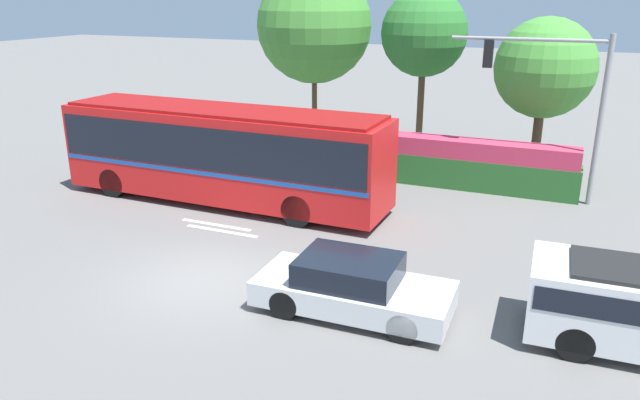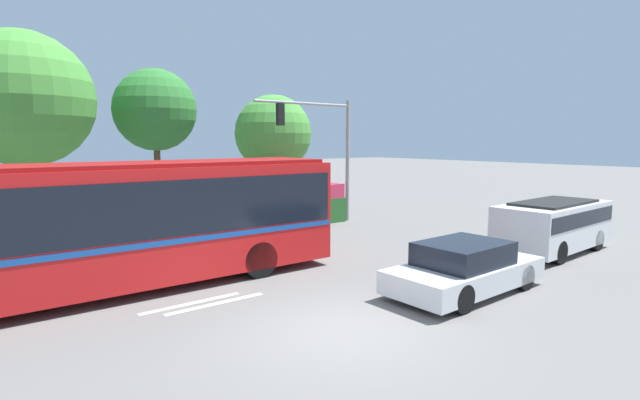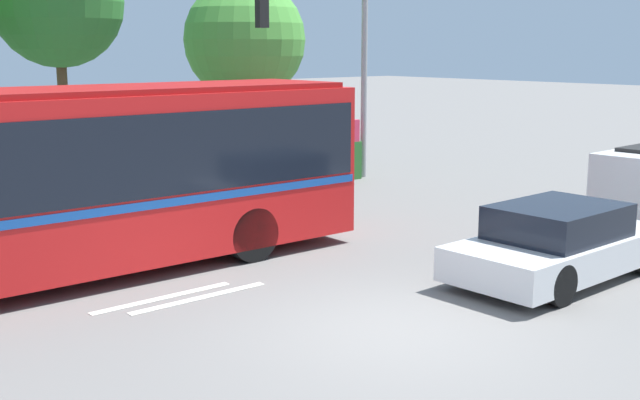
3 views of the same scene
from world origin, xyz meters
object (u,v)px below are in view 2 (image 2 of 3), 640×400
Objects in this scene: street_tree_left at (23,99)px; suv_left_lane at (553,223)px; sedan_foreground at (465,269)px; street_tree_right at (273,134)px; city_bus at (120,219)px; traffic_light_pole at (326,140)px; street_tree_centre at (155,110)px.

suv_left_lane is at bearing -46.54° from street_tree_left.
suv_left_lane is (5.98, 0.80, 0.40)m from sedan_foreground.
sedan_foreground is 0.73× the size of street_tree_right.
city_bus is 2.36× the size of suv_left_lane.
city_bus is at bearing 24.10° from traffic_light_pole.
street_tree_centre is 5.49m from street_tree_right.
suv_left_lane is 0.61× the size of street_tree_left.
city_bus is 8.57m from sedan_foreground.
street_tree_right is (-3.20, 12.26, 3.04)m from suv_left_lane.
traffic_light_pole is at bearing 69.30° from sedan_foreground.
sedan_foreground is 6.04m from suv_left_lane.
city_bus is at bearing 139.49° from sedan_foreground.
street_tree_left is 10.38m from street_tree_right.
street_tree_right is at bearing 102.64° from suv_left_lane.
sedan_foreground is at bearing 141.49° from city_bus.
sedan_foreground is 17.25m from street_tree_left.
street_tree_centre reaches higher than traffic_light_pole.
sedan_foreground is at bearing -174.32° from suv_left_lane.
city_bus is at bearing -140.54° from street_tree_right.
street_tree_centre is (5.07, 0.03, -0.24)m from street_tree_left.
street_tree_centre reaches higher than city_bus.
sedan_foreground is 0.55× the size of street_tree_left.
street_tree_centre is at bearing -113.22° from city_bus.
traffic_light_pole is 12.07m from street_tree_left.
suv_left_lane is at bearing -59.62° from street_tree_centre.
traffic_light_pole is (3.52, 9.89, 3.13)m from sedan_foreground.
street_tree_right reaches higher than traffic_light_pole.
traffic_light_pole reaches higher than sedan_foreground.
traffic_light_pole is at bearing 103.16° from suv_left_lane.
city_bus reaches higher than sedan_foreground.
street_tree_left is 1.14× the size of street_tree_centre.
city_bus reaches higher than suv_left_lane.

